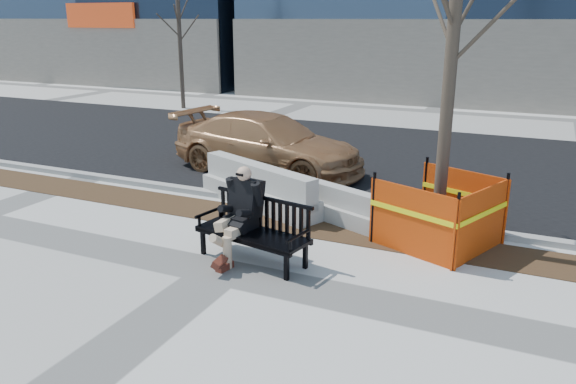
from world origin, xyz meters
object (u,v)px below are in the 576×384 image
Objects in this scene: tree_fence at (436,243)px; sedan at (268,172)px; seated_man at (242,256)px; jersey_barrier_left at (259,206)px; jersey_barrier_right at (340,222)px; bench at (253,261)px.

sedan is at bearing 147.68° from tree_fence.
seated_man is 3.67m from tree_fence.
jersey_barrier_left is at bearing -149.88° from sedan.
seated_man is 2.60m from jersey_barrier_right.
tree_fence is 2.60× the size of jersey_barrier_right.
tree_fence is at bearing 16.02° from jersey_barrier_left.
seated_man reaches higher than jersey_barrier_right.
seated_man reaches higher than jersey_barrier_left.
seated_man is at bearing -45.48° from jersey_barrier_left.
bench is 0.38× the size of sedan.
jersey_barrier_right is at bearing 17.91° from jersey_barrier_left.
jersey_barrier_left is (-1.00, 2.59, 0.00)m from seated_man.
bench is 1.28× the size of seated_man.
jersey_barrier_right is (1.01, 2.39, 0.00)m from seated_man.
bench is at bearing -10.73° from seated_man.
tree_fence is 6.12m from sedan.
bench is 2.61m from jersey_barrier_right.
tree_fence reaches higher than jersey_barrier_right.
jersey_barrier_right is at bearing 84.46° from bench.
seated_man is 5.74m from sedan.
sedan is 2.97m from jersey_barrier_left.
seated_man is at bearing -145.83° from tree_fence.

